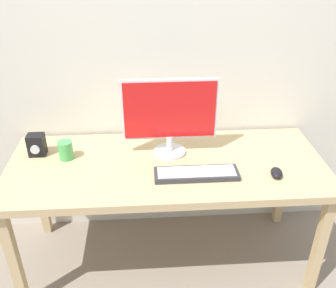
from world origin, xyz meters
name	(u,v)px	position (x,y,z in m)	size (l,w,h in m)	color
ground_plane	(167,256)	(0.00, 0.00, 0.00)	(6.00, 6.00, 0.00)	gray
wall_back	(162,0)	(0.00, 0.40, 1.50)	(3.13, 0.04, 3.00)	silver
desk	(167,172)	(0.00, 0.00, 0.65)	(1.74, 0.71, 0.72)	tan
monitor	(170,114)	(0.02, 0.12, 0.96)	(0.52, 0.18, 0.44)	silver
keyboard_primary	(196,174)	(0.15, -0.14, 0.73)	(0.44, 0.13, 0.03)	#333338
mouse	(277,173)	(0.56, -0.16, 0.74)	(0.06, 0.10, 0.04)	black
audio_controller	(37,145)	(-0.72, 0.14, 0.78)	(0.09, 0.09, 0.13)	black
coffee_mug	(66,150)	(-0.56, 0.09, 0.77)	(0.08, 0.08, 0.11)	#4CB259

